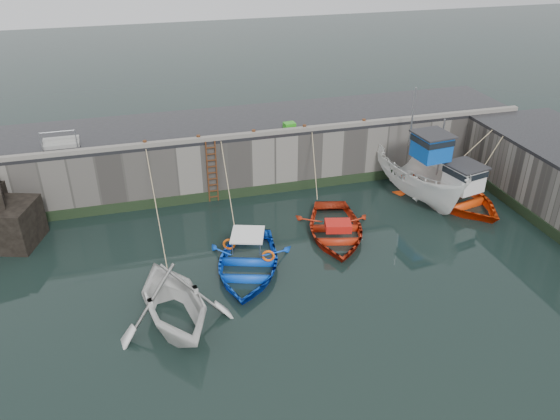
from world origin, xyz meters
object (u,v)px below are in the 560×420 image
object	(u,v)px
boat_far_white	(420,176)
bollard_e	(364,122)
fish_crate	(289,125)
bollard_a	(145,143)
bollard_c	(254,133)
ladder	(212,172)
boat_far_orange	(452,194)
boat_near_navy	(335,234)
boat_near_blue	(247,269)
boat_near_white	(176,322)
bollard_b	(198,138)
bollard_d	(304,128)

from	to	relation	value
boat_far_white	bollard_e	bearing A→B (deg)	124.32
boat_far_white	fish_crate	size ratio (longest dim) A/B	12.70
bollard_a	bollard_c	world-z (taller)	same
ladder	boat_far_orange	world-z (taller)	boat_far_orange
boat_near_navy	boat_far_white	bearing A→B (deg)	38.52
fish_crate	bollard_e	size ratio (longest dim) A/B	2.00
boat_near_blue	bollard_c	distance (m)	7.60
boat_near_white	boat_far_orange	distance (m)	15.40
boat_far_orange	boat_near_navy	bearing A→B (deg)	179.56
ladder	fish_crate	xyz separation A→B (m)	(4.15, 0.79, 1.72)
bollard_b	ladder	bearing A→B (deg)	-33.86
bollard_c	bollard_e	distance (m)	5.80
bollard_c	fish_crate	bearing A→B (deg)	13.19
boat_near_navy	fish_crate	size ratio (longest dim) A/B	9.09
boat_near_navy	boat_far_white	world-z (taller)	boat_far_white
bollard_e	boat_near_white	bearing A→B (deg)	-140.03
boat_far_white	bollard_b	world-z (taller)	boat_far_white
boat_near_blue	bollard_b	distance (m)	7.41
boat_near_white	boat_far_white	distance (m)	14.58
ladder	bollard_c	size ratio (longest dim) A/B	11.43
fish_crate	bollard_d	world-z (taller)	fish_crate
bollard_a	bollard_d	world-z (taller)	same
boat_near_blue	fish_crate	distance (m)	8.67
boat_far_orange	bollard_b	xyz separation A→B (m)	(-12.01, 3.50, 2.90)
boat_near_navy	bollard_d	xyz separation A→B (m)	(0.07, 4.98, 3.30)
bollard_a	boat_far_white	bearing A→B (deg)	-10.85
ladder	boat_far_white	xyz separation A→B (m)	(10.15, -2.18, -0.48)
boat_far_white	bollard_e	world-z (taller)	boat_far_white
boat_far_white	bollard_a	world-z (taller)	boat_far_white
ladder	boat_far_white	bearing A→B (deg)	-12.15
boat_near_white	fish_crate	bearing A→B (deg)	42.34
fish_crate	ladder	bearing A→B (deg)	-174.94
boat_near_blue	ladder	bearing A→B (deg)	111.05
boat_near_white	boat_far_white	world-z (taller)	boat_far_white
ladder	boat_near_blue	distance (m)	6.46
bollard_a	boat_near_navy	bearing A→B (deg)	-32.82
bollard_a	bollard_b	bearing A→B (deg)	0.00
ladder	bollard_d	size ratio (longest dim) A/B	11.43
bollard_d	ladder	bearing A→B (deg)	-176.00
bollard_c	bollard_e	bearing A→B (deg)	0.00
bollard_c	bollard_e	world-z (taller)	same
bollard_a	fish_crate	bearing A→B (deg)	3.66
boat_near_white	fish_crate	xyz separation A→B (m)	(6.98, 9.54, 3.31)
boat_near_white	fish_crate	distance (m)	12.27
boat_near_navy	fish_crate	bearing A→B (deg)	110.11
boat_far_white	bollard_c	size ratio (longest dim) A/B	25.35
bollard_a	ladder	bearing A→B (deg)	-6.38
boat_near_blue	bollard_c	bearing A→B (deg)	92.18
boat_far_orange	bollard_d	bearing A→B (deg)	139.67
fish_crate	bollard_a	world-z (taller)	fish_crate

